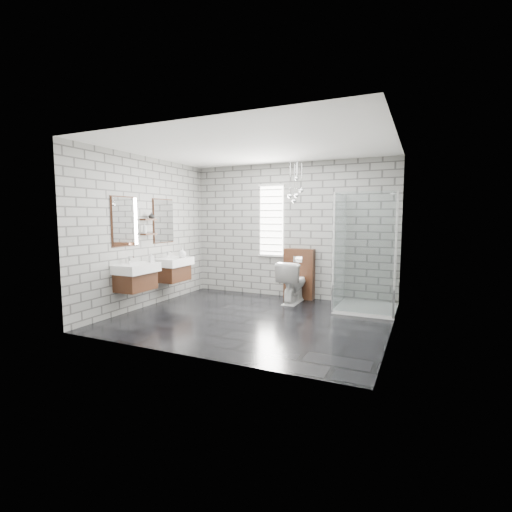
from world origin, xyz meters
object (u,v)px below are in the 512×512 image
Objects in this scene: shower_enclosure at (360,282)px; toilet at (293,282)px; vanity_right at (172,263)px; vanity_left at (135,269)px; cistern_panel at (299,274)px.

toilet is (-1.27, 0.12, -0.11)m from shower_enclosure.
toilet is (2.14, 0.87, -0.36)m from vanity_right.
vanity_left is at bearing -152.80° from shower_enclosure.
vanity_right is (0.00, 1.01, 0.00)m from vanity_left.
shower_enclosure is at bearing 27.20° from vanity_left.
cistern_panel reaches higher than toilet.
shower_enclosure is 2.55× the size of toilet.
shower_enclosure is (3.41, 0.74, -0.25)m from vanity_right.
toilet is at bearing 22.02° from vanity_right.
cistern_panel is 1.26× the size of toilet.
cistern_panel is at bearing 157.78° from shower_enclosure.
toilet is at bearing 41.20° from vanity_left.
vanity_left and vanity_right have the same top height.
toilet is (2.14, 1.88, -0.36)m from vanity_left.
vanity_right is 0.77× the size of shower_enclosure.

